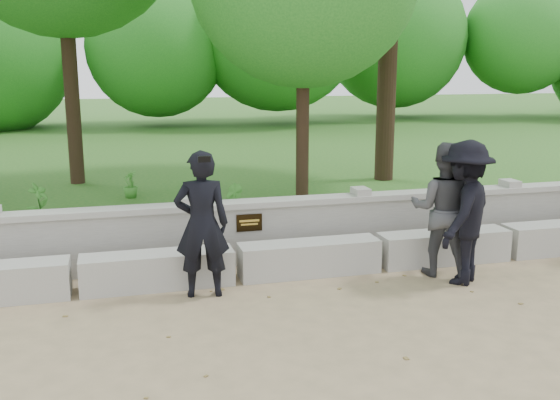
# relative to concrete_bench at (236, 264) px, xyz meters

# --- Properties ---
(ground) EXTENTS (80.00, 80.00, 0.00)m
(ground) POSITION_rel_concrete_bench_xyz_m (-0.00, -1.90, -0.22)
(ground) COLOR tan
(ground) RESTS_ON ground
(lawn) EXTENTS (40.00, 22.00, 0.25)m
(lawn) POSITION_rel_concrete_bench_xyz_m (-0.00, 12.10, -0.10)
(lawn) COLOR #235B1E
(lawn) RESTS_ON ground
(concrete_bench) EXTENTS (11.90, 0.45, 0.45)m
(concrete_bench) POSITION_rel_concrete_bench_xyz_m (0.00, 0.00, 0.00)
(concrete_bench) COLOR #B4B1AA
(concrete_bench) RESTS_ON ground
(parapet_wall) EXTENTS (12.50, 0.35, 0.90)m
(parapet_wall) POSITION_rel_concrete_bench_xyz_m (0.00, 0.70, 0.24)
(parapet_wall) COLOR #A9A69F
(parapet_wall) RESTS_ON ground
(man_main) EXTENTS (0.69, 0.62, 1.79)m
(man_main) POSITION_rel_concrete_bench_xyz_m (-0.49, -0.43, 0.67)
(man_main) COLOR black
(man_main) RESTS_ON ground
(visitor_left) EXTENTS (1.10, 1.04, 1.78)m
(visitor_left) POSITION_rel_concrete_bench_xyz_m (2.70, -0.45, 0.67)
(visitor_left) COLOR #3D3D42
(visitor_left) RESTS_ON ground
(visitor_mid) EXTENTS (1.34, 1.30, 1.84)m
(visitor_mid) POSITION_rel_concrete_bench_xyz_m (2.81, -0.80, 0.70)
(visitor_mid) COLOR black
(visitor_mid) RESTS_ON ground
(shrub_a) EXTENTS (0.41, 0.44, 0.68)m
(shrub_a) POSITION_rel_concrete_bench_xyz_m (-2.66, 2.72, 0.37)
(shrub_a) COLOR #40882E
(shrub_a) RESTS_ON lawn
(shrub_b) EXTENTS (0.33, 0.39, 0.64)m
(shrub_b) POSITION_rel_concrete_bench_xyz_m (0.36, 2.05, 0.34)
(shrub_b) COLOR #40882E
(shrub_b) RESTS_ON lawn
(shrub_d) EXTENTS (0.36, 0.37, 0.52)m
(shrub_d) POSITION_rel_concrete_bench_xyz_m (-1.19, 4.54, 0.29)
(shrub_d) COLOR #40882E
(shrub_d) RESTS_ON lawn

